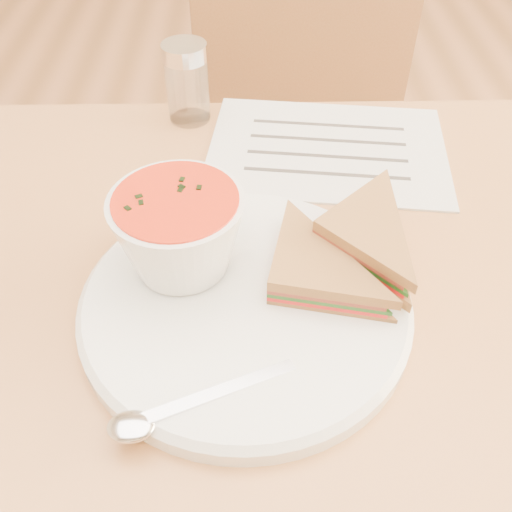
{
  "coord_description": "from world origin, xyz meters",
  "views": [
    {
      "loc": [
        -0.01,
        -0.35,
        1.15
      ],
      "look_at": [
        -0.0,
        0.0,
        0.8
      ],
      "focal_mm": 40.0,
      "sensor_mm": 36.0,
      "label": 1
    }
  ],
  "objects_px": {
    "plate": "(245,305)",
    "condiment_shaker": "(187,83)",
    "soup_bowl": "(180,236)",
    "dining_table": "(259,471)",
    "chair_far": "(322,165)"
  },
  "relations": [
    {
      "from": "plate",
      "to": "condiment_shaker",
      "type": "xyz_separation_m",
      "value": [
        -0.07,
        0.33,
        0.04
      ]
    },
    {
      "from": "plate",
      "to": "soup_bowl",
      "type": "bearing_deg",
      "value": 145.38
    },
    {
      "from": "dining_table",
      "to": "condiment_shaker",
      "type": "distance_m",
      "value": 0.53
    },
    {
      "from": "soup_bowl",
      "to": "chair_far",
      "type": "bearing_deg",
      "value": 68.65
    },
    {
      "from": "soup_bowl",
      "to": "dining_table",
      "type": "bearing_deg",
      "value": -15.9
    },
    {
      "from": "soup_bowl",
      "to": "condiment_shaker",
      "type": "height_order",
      "value": "condiment_shaker"
    },
    {
      "from": "plate",
      "to": "condiment_shaker",
      "type": "distance_m",
      "value": 0.34
    },
    {
      "from": "soup_bowl",
      "to": "condiment_shaker",
      "type": "relative_size",
      "value": 1.17
    },
    {
      "from": "plate",
      "to": "condiment_shaker",
      "type": "height_order",
      "value": "condiment_shaker"
    },
    {
      "from": "condiment_shaker",
      "to": "chair_far",
      "type": "bearing_deg",
      "value": 46.96
    },
    {
      "from": "chair_far",
      "to": "plate",
      "type": "bearing_deg",
      "value": 68.31
    },
    {
      "from": "chair_far",
      "to": "plate",
      "type": "xyz_separation_m",
      "value": [
        -0.15,
        -0.57,
        0.26
      ]
    },
    {
      "from": "chair_far",
      "to": "plate",
      "type": "distance_m",
      "value": 0.64
    },
    {
      "from": "chair_far",
      "to": "condiment_shaker",
      "type": "xyz_separation_m",
      "value": [
        -0.22,
        -0.23,
        0.3
      ]
    },
    {
      "from": "dining_table",
      "to": "chair_far",
      "type": "distance_m",
      "value": 0.58
    }
  ]
}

